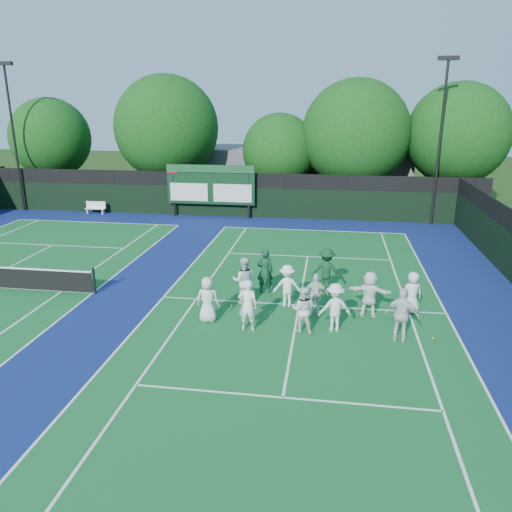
# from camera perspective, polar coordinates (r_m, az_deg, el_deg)

# --- Properties ---
(ground) EXTENTS (120.00, 120.00, 0.00)m
(ground) POSITION_cam_1_polar(r_m,az_deg,el_deg) (18.60, 4.74, -6.82)
(ground) COLOR #1C350E
(ground) RESTS_ON ground
(court_apron) EXTENTS (34.00, 32.00, 0.01)m
(court_apron) POSITION_cam_1_polar(r_m,az_deg,el_deg) (20.72, -11.89, -4.56)
(court_apron) COLOR navy
(court_apron) RESTS_ON ground
(near_court) EXTENTS (11.05, 23.85, 0.01)m
(near_court) POSITION_cam_1_polar(r_m,az_deg,el_deg) (19.51, 4.95, -5.61)
(near_court) COLOR #135C26
(near_court) RESTS_ON ground
(back_fence) EXTENTS (34.00, 0.08, 3.00)m
(back_fence) POSITION_cam_1_polar(r_m,az_deg,el_deg) (34.27, -3.37, 6.78)
(back_fence) COLOR black
(back_fence) RESTS_ON ground
(scoreboard) EXTENTS (6.00, 0.21, 3.55)m
(scoreboard) POSITION_cam_1_polar(r_m,az_deg,el_deg) (33.95, -5.23, 8.07)
(scoreboard) COLOR black
(scoreboard) RESTS_ON ground
(clubhouse) EXTENTS (18.00, 6.00, 4.00)m
(clubhouse) POSITION_cam_1_polar(r_m,az_deg,el_deg) (41.45, 4.43, 9.48)
(clubhouse) COLOR #5D5D62
(clubhouse) RESTS_ON ground
(light_pole_left) EXTENTS (1.20, 0.30, 10.12)m
(light_pole_left) POSITION_cam_1_polar(r_m,az_deg,el_deg) (39.42, -26.15, 13.72)
(light_pole_left) COLOR black
(light_pole_left) RESTS_ON ground
(light_pole_right) EXTENTS (1.20, 0.30, 10.12)m
(light_pole_right) POSITION_cam_1_polar(r_m,az_deg,el_deg) (33.32, 20.46, 14.03)
(light_pole_right) COLOR black
(light_pole_right) RESTS_ON ground
(bench) EXTENTS (1.41, 0.44, 0.88)m
(bench) POSITION_cam_1_polar(r_m,az_deg,el_deg) (36.89, -17.85, 5.33)
(bench) COLOR white
(bench) RESTS_ON ground
(tree_a) EXTENTS (6.05, 6.05, 7.90)m
(tree_a) POSITION_cam_1_polar(r_m,az_deg,el_deg) (42.43, -22.17, 12.17)
(tree_a) COLOR black
(tree_a) RESTS_ON ground
(tree_b) EXTENTS (7.65, 7.65, 9.53)m
(tree_b) POSITION_cam_1_polar(r_m,az_deg,el_deg) (38.53, -9.91, 13.93)
(tree_b) COLOR black
(tree_b) RESTS_ON ground
(tree_c) EXTENTS (5.35, 5.35, 6.84)m
(tree_c) POSITION_cam_1_polar(r_m,az_deg,el_deg) (36.89, 2.95, 11.71)
(tree_c) COLOR black
(tree_c) RESTS_ON ground
(tree_d) EXTENTS (7.58, 7.58, 9.17)m
(tree_d) POSITION_cam_1_polar(r_m,az_deg,el_deg) (36.65, 11.57, 13.18)
(tree_d) COLOR black
(tree_d) RESTS_ON ground
(tree_e) EXTENTS (6.93, 6.93, 8.91)m
(tree_e) POSITION_cam_1_polar(r_m,az_deg,el_deg) (37.58, 22.25, 12.49)
(tree_e) COLOR black
(tree_e) RESTS_ON ground
(tennis_ball_1) EXTENTS (0.07, 0.07, 0.07)m
(tennis_ball_1) POSITION_cam_1_polar(r_m,az_deg,el_deg) (20.79, 7.46, -4.16)
(tennis_ball_1) COLOR #C1D619
(tennis_ball_1) RESTS_ON ground
(tennis_ball_2) EXTENTS (0.07, 0.07, 0.07)m
(tennis_ball_2) POSITION_cam_1_polar(r_m,az_deg,el_deg) (17.83, 19.54, -8.82)
(tennis_ball_2) COLOR #C1D619
(tennis_ball_2) RESTS_ON ground
(tennis_ball_3) EXTENTS (0.07, 0.07, 0.07)m
(tennis_ball_3) POSITION_cam_1_polar(r_m,az_deg,el_deg) (19.34, -2.85, -5.71)
(tennis_ball_3) COLOR #C1D619
(tennis_ball_3) RESTS_ON ground
(tennis_ball_4) EXTENTS (0.07, 0.07, 0.07)m
(tennis_ball_4) POSITION_cam_1_polar(r_m,az_deg,el_deg) (20.95, 11.79, -4.21)
(tennis_ball_4) COLOR #C1D619
(tennis_ball_4) RESTS_ON ground
(tennis_ball_5) EXTENTS (0.07, 0.07, 0.07)m
(tennis_ball_5) POSITION_cam_1_polar(r_m,az_deg,el_deg) (20.34, 15.31, -5.14)
(tennis_ball_5) COLOR #C1D619
(tennis_ball_5) RESTS_ON ground
(player_front_0) EXTENTS (0.82, 0.53, 1.67)m
(player_front_0) POSITION_cam_1_polar(r_m,az_deg,el_deg) (17.88, -5.55, -4.96)
(player_front_0) COLOR silver
(player_front_0) RESTS_ON ground
(player_front_1) EXTENTS (0.68, 0.45, 1.84)m
(player_front_1) POSITION_cam_1_polar(r_m,az_deg,el_deg) (17.09, -0.95, -5.65)
(player_front_1) COLOR white
(player_front_1) RESTS_ON ground
(player_front_2) EXTENTS (0.85, 0.69, 1.63)m
(player_front_2) POSITION_cam_1_polar(r_m,az_deg,el_deg) (17.09, 5.40, -6.11)
(player_front_2) COLOR white
(player_front_2) RESTS_ON ground
(player_front_3) EXTENTS (1.23, 0.89, 1.71)m
(player_front_3) POSITION_cam_1_polar(r_m,az_deg,el_deg) (17.30, 8.99, -5.81)
(player_front_3) COLOR white
(player_front_3) RESTS_ON ground
(player_front_4) EXTENTS (1.16, 0.71, 1.84)m
(player_front_4) POSITION_cam_1_polar(r_m,az_deg,el_deg) (17.02, 16.34, -6.49)
(player_front_4) COLOR silver
(player_front_4) RESTS_ON ground
(player_back_0) EXTENTS (1.00, 0.82, 1.88)m
(player_back_0) POSITION_cam_1_polar(r_m,az_deg,el_deg) (19.34, -1.40, -2.80)
(player_back_0) COLOR white
(player_back_0) RESTS_ON ground
(player_back_1) EXTENTS (1.15, 0.77, 1.66)m
(player_back_1) POSITION_cam_1_polar(r_m,az_deg,el_deg) (19.13, 3.58, -3.42)
(player_back_1) COLOR white
(player_back_1) RESTS_ON ground
(player_back_2) EXTENTS (0.95, 0.43, 1.59)m
(player_back_2) POSITION_cam_1_polar(r_m,az_deg,el_deg) (18.50, 6.84, -4.36)
(player_back_2) COLOR silver
(player_back_2) RESTS_ON ground
(player_back_3) EXTENTS (1.66, 0.77, 1.72)m
(player_back_3) POSITION_cam_1_polar(r_m,az_deg,el_deg) (18.71, 12.84, -4.21)
(player_back_3) COLOR white
(player_back_3) RESTS_ON ground
(player_back_4) EXTENTS (0.90, 0.73, 1.60)m
(player_back_4) POSITION_cam_1_polar(r_m,az_deg,el_deg) (19.39, 17.42, -4.01)
(player_back_4) COLOR silver
(player_back_4) RESTS_ON ground
(coach_left) EXTENTS (0.74, 0.55, 1.86)m
(coach_left) POSITION_cam_1_polar(r_m,az_deg,el_deg) (20.42, 1.03, -1.73)
(coach_left) COLOR #0F3A22
(coach_left) RESTS_ON ground
(coach_right) EXTENTS (1.25, 0.78, 1.85)m
(coach_right) POSITION_cam_1_polar(r_m,az_deg,el_deg) (20.71, 8.05, -1.64)
(coach_right) COLOR #0F381D
(coach_right) RESTS_ON ground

